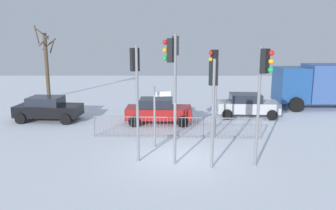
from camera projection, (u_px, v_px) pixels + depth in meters
ground_plane at (177, 158)px, 14.07m from camera, size 60.00×60.00×0.00m
traffic_light_foreground_right at (214, 73)px, 16.14m from camera, size 0.48×0.45×4.49m
traffic_light_mid_left at (263, 80)px, 12.40m from camera, size 0.47×0.47×4.67m
traffic_light_mid_right at (175, 64)px, 15.83m from camera, size 0.33×0.57×5.13m
traffic_light_rear_right at (213, 89)px, 12.56m from camera, size 0.33×0.57×4.21m
traffic_light_foreground_left at (172, 72)px, 12.70m from camera, size 0.53×0.40×5.04m
traffic_light_rear_left at (135, 78)px, 13.14m from camera, size 0.42×0.51×4.67m
direction_sign_post at (156, 113)px, 15.12m from camera, size 0.78×0.22×2.82m
pedestrian_guard_railing at (176, 127)px, 16.74m from camera, size 8.41×0.44×1.07m
car_red_mid at (158, 110)px, 19.52m from camera, size 3.80×1.92×1.47m
car_silver_trailing at (247, 105)px, 21.14m from camera, size 3.89×2.09×1.47m
car_black_near at (48, 108)px, 20.11m from camera, size 3.90×2.12×1.47m
delivery_truck at (328, 84)px, 23.50m from camera, size 7.10×2.82×3.10m
bare_tree_left at (46, 62)px, 27.30m from camera, size 1.73×1.72×5.90m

